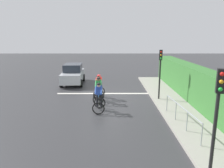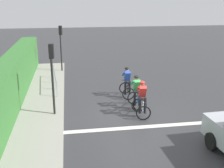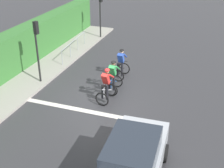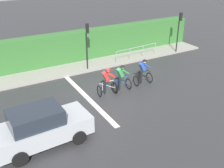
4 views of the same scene
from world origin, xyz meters
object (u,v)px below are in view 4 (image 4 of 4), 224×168
traffic_light_near_crossing (87,40)px  pedestrian_railing_kerbside (137,50)px  cyclist_second (121,79)px  car_silver (41,127)px  traffic_light_far_junction (179,27)px  cyclist_lead (143,73)px  cyclist_mid (107,83)px

traffic_light_near_crossing → pedestrian_railing_kerbside: traffic_light_near_crossing is taller
cyclist_second → traffic_light_near_crossing: bearing=-175.4°
car_silver → traffic_light_far_junction: (-6.33, 13.34, 1.35)m
cyclist_lead → pedestrian_railing_kerbside: 4.52m
car_silver → cyclist_lead: bearing=110.8°
cyclist_lead → traffic_light_far_junction: size_ratio=0.50×
cyclist_lead → traffic_light_near_crossing: traffic_light_near_crossing is taller
cyclist_mid → cyclist_lead: bearing=93.1°
cyclist_second → car_silver: bearing=-64.7°
cyclist_mid → car_silver: bearing=-60.4°
cyclist_second → traffic_light_near_crossing: 4.21m
cyclist_lead → car_silver: car_silver is taller
traffic_light_near_crossing → cyclist_mid: bearing=-9.5°
car_silver → traffic_light_far_junction: 14.83m
traffic_light_far_junction → cyclist_second: bearing=-64.6°
car_silver → traffic_light_far_junction: traffic_light_far_junction is taller
cyclist_mid → traffic_light_near_crossing: (-3.97, 0.66, 1.43)m
cyclist_lead → cyclist_mid: same height
traffic_light_far_junction → traffic_light_near_crossing: bearing=-91.9°
traffic_light_far_junction → pedestrian_railing_kerbside: size_ratio=0.85×
cyclist_second → cyclist_mid: 0.98m
traffic_light_near_crossing → traffic_light_far_junction: 8.08m
cyclist_lead → pedestrian_railing_kerbside: bearing=150.3°
cyclist_mid → traffic_light_near_crossing: traffic_light_near_crossing is taller
cyclist_mid → car_silver: size_ratio=0.40×
car_silver → traffic_light_near_crossing: 8.55m
cyclist_lead → cyclist_mid: bearing=-86.9°
pedestrian_railing_kerbside → traffic_light_near_crossing: bearing=-88.6°
pedestrian_railing_kerbside → traffic_light_far_junction: bearing=84.6°
cyclist_lead → cyclist_second: (0.12, -1.68, 0.00)m
cyclist_lead → cyclist_second: size_ratio=1.00×
cyclist_second → car_silver: 6.19m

